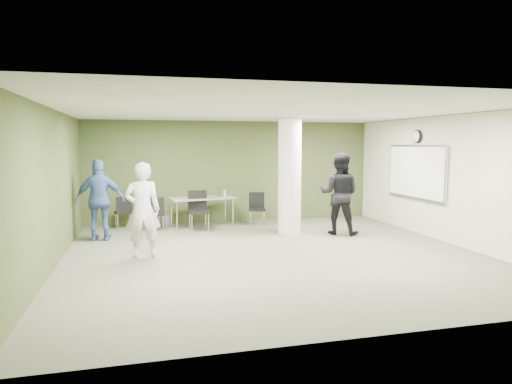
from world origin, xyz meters
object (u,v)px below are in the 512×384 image
object	(u,v)px
chair_back_left	(124,210)
man_black	(339,194)
folding_table	(203,199)
man_blue	(100,200)
woman_white	(143,210)

from	to	relation	value
chair_back_left	man_black	bearing A→B (deg)	148.28
folding_table	man_black	world-z (taller)	man_black
chair_back_left	man_black	size ratio (longest dim) A/B	0.43
folding_table	man_black	size ratio (longest dim) A/B	0.90
chair_back_left	man_blue	size ratio (longest dim) A/B	0.46
woman_white	folding_table	bearing A→B (deg)	-120.77
chair_back_left	woman_white	bearing A→B (deg)	88.08
chair_back_left	woman_white	xyz separation A→B (m)	(0.46, -3.16, 0.42)
woman_white	man_blue	size ratio (longest dim) A/B	1.00
woman_white	man_blue	distance (m)	2.03
chair_back_left	man_blue	distance (m)	1.50
man_black	chair_back_left	bearing A→B (deg)	11.58
chair_back_left	woman_white	world-z (taller)	woman_white
woman_white	man_black	world-z (taller)	man_black
chair_back_left	man_blue	world-z (taller)	man_blue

